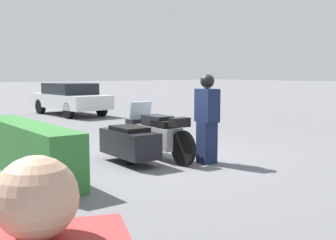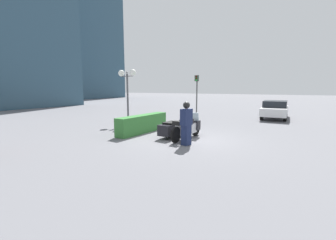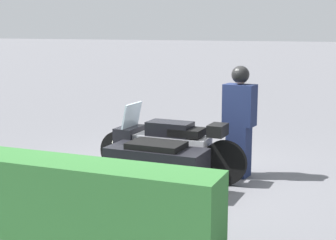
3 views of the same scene
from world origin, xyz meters
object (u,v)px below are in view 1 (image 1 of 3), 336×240
object	(u,v)px
officer_rider	(207,116)
hedge_bush_curbside	(29,149)
police_motorcycle	(140,137)
parked_car_background	(70,98)

from	to	relation	value
officer_rider	hedge_bush_curbside	world-z (taller)	officer_rider
police_motorcycle	parked_car_background	bearing A→B (deg)	-14.13
police_motorcycle	officer_rider	bearing A→B (deg)	-136.68
police_motorcycle	parked_car_background	world-z (taller)	parked_car_background
parked_car_background	officer_rider	bearing A→B (deg)	166.34
officer_rider	hedge_bush_curbside	xyz separation A→B (m)	(1.15, 3.19, -0.48)
hedge_bush_curbside	parked_car_background	xyz separation A→B (m)	(9.67, -5.10, 0.27)
officer_rider	parked_car_background	size ratio (longest dim) A/B	0.41
officer_rider	hedge_bush_curbside	size ratio (longest dim) A/B	0.51
hedge_bush_curbside	parked_car_background	bearing A→B (deg)	-27.78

